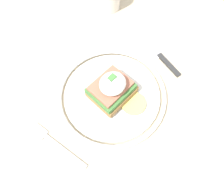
{
  "coord_description": "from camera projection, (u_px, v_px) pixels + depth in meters",
  "views": [
    {
      "loc": [
        -0.15,
        -0.16,
        1.21
      ],
      "look_at": [
        0.01,
        -0.01,
        0.78
      ],
      "focal_mm": 35.0,
      "sensor_mm": 36.0,
      "label": 1
    }
  ],
  "objects": [
    {
      "name": "ground_plane",
      "position": [
        110.0,
        155.0,
        1.18
      ],
      "size": [
        6.0,
        6.0,
        0.0
      ],
      "primitive_type": "plane",
      "color": "#B2ADA3"
    },
    {
      "name": "knife",
      "position": [
        161.0,
        56.0,
        0.57
      ],
      "size": [
        0.05,
        0.17,
        0.01
      ],
      "color": "#2D2D2D",
      "rests_on": "dining_table"
    },
    {
      "name": "dining_table",
      "position": [
        108.0,
        113.0,
        0.62
      ],
      "size": [
        1.04,
        0.81,
        0.75
      ],
      "color": "#C6B28E",
      "rests_on": "ground_plane"
    },
    {
      "name": "plate",
      "position": [
        112.0,
        95.0,
        0.51
      ],
      "size": [
        0.25,
        0.25,
        0.02
      ],
      "color": "silver",
      "rests_on": "dining_table"
    },
    {
      "name": "fork",
      "position": [
        56.0,
        144.0,
        0.46
      ],
      "size": [
        0.04,
        0.15,
        0.0
      ],
      "color": "silver",
      "rests_on": "dining_table"
    },
    {
      "name": "sandwich",
      "position": [
        112.0,
        89.0,
        0.48
      ],
      "size": [
        0.09,
        0.12,
        0.08
      ],
      "color": "#9E703D",
      "rests_on": "plate"
    }
  ]
}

